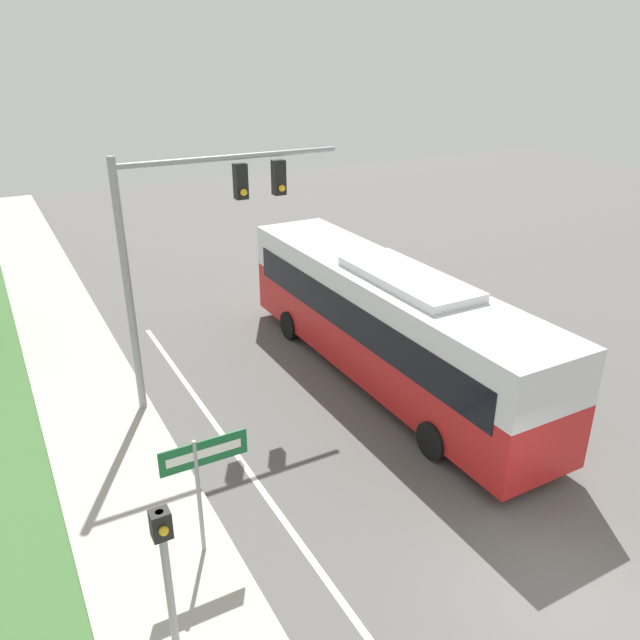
{
  "coord_description": "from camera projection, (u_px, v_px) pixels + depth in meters",
  "views": [
    {
      "loc": [
        -7.86,
        -5.17,
        9.0
      ],
      "look_at": [
        0.07,
        9.22,
        1.83
      ],
      "focal_mm": 35.0,
      "sensor_mm": 36.0,
      "label": 1
    }
  ],
  "objects": [
    {
      "name": "bus",
      "position": [
        386.0,
        318.0,
        17.76
      ],
      "size": [
        2.64,
        12.34,
        3.56
      ],
      "color": "red",
      "rests_on": "ground_plane"
    },
    {
      "name": "street_sign",
      "position": [
        202.0,
        471.0,
        11.34
      ],
      "size": [
        1.66,
        0.08,
        2.62
      ],
      "color": "#939399",
      "rests_on": "ground_plane"
    },
    {
      "name": "ground_plane",
      "position": [
        563.0,
        593.0,
        11.22
      ],
      "size": [
        80.0,
        80.0,
        0.0
      ],
      "primitive_type": "plane",
      "color": "#565451"
    },
    {
      "name": "pedestrian_signal",
      "position": [
        166.0,
        567.0,
        9.0
      ],
      "size": [
        0.28,
        0.34,
        3.12
      ],
      "color": "#939399",
      "rests_on": "ground_plane"
    },
    {
      "name": "signal_gantry",
      "position": [
        192.0,
        230.0,
        15.73
      ],
      "size": [
        5.97,
        0.41,
        6.75
      ],
      "color": "#939399",
      "rests_on": "ground_plane"
    }
  ]
}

